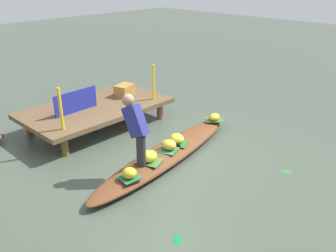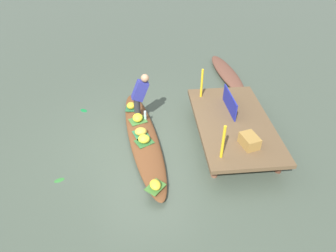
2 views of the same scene
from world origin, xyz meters
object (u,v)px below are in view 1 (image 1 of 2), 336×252
Objects in this scene: banana_bunch_4 at (169,145)px; water_bottle at (139,153)px; banana_bunch_0 at (214,117)px; banana_bunch_3 at (129,173)px; market_banner at (76,101)px; vendor_person at (136,126)px; produce_crate at (124,90)px; banana_bunch_2 at (177,139)px; banana_bunch_1 at (149,156)px; vendor_boat at (167,153)px.

banana_bunch_4 is 0.65m from water_bottle.
banana_bunch_4 is (-1.71, -0.25, 0.02)m from banana_bunch_0.
market_banner is at bearing 74.57° from banana_bunch_3.
banana_bunch_3 is at bearing -146.47° from vendor_person.
banana_bunch_3 is 0.53× the size of produce_crate.
water_bottle is (0.12, 0.10, -0.57)m from vendor_person.
banana_bunch_3 is 3.35m from produce_crate.
banana_bunch_4 is 0.96m from vendor_person.
banana_bunch_0 is 1.73m from banana_bunch_4.
vendor_person reaches higher than banana_bunch_2.
banana_bunch_2 is at bearing 8.80° from banana_bunch_1.
market_banner is (0.29, 2.24, -0.20)m from vendor_person.
vendor_person is 1.18× the size of market_banner.
banana_bunch_0 is 0.63× the size of produce_crate.
produce_crate is (0.93, 2.32, 0.51)m from vendor_boat.
banana_bunch_3 is 0.96× the size of water_bottle.
banana_bunch_1 reaches higher than banana_bunch_2.
vendor_boat is at bearing -173.40° from banana_bunch_0.
banana_bunch_0 is at bearing -69.89° from produce_crate.
vendor_boat is 1.72m from banana_bunch_0.
banana_bunch_1 is 0.25× the size of vendor_person.
banana_bunch_3 is 1.18m from banana_bunch_4.
water_bottle reaches higher than banana_bunch_4.
banana_bunch_3 is at bearing -168.44° from banana_bunch_4.
vendor_boat is 3.34× the size of vendor_person.
water_bottle is (-0.06, 0.20, 0.02)m from banana_bunch_1.
banana_bunch_4 is 2.56m from produce_crate.
banana_bunch_1 is 0.57m from banana_bunch_4.
banana_bunch_4 is 0.28× the size of market_banner.
banana_bunch_0 is 2.35m from water_bottle.
produce_crate is at bearing 59.74° from vendor_boat.
banana_bunch_3 is 0.19× the size of vendor_person.
banana_bunch_4 reaches higher than banana_bunch_0.
vendor_person reaches higher than banana_bunch_3.
banana_bunch_3 is 0.77m from vendor_person.
banana_bunch_1 is at bearing -27.83° from vendor_person.
banana_bunch_3 is (-1.17, -0.29, 0.20)m from vendor_boat.
banana_bunch_0 is 2.28m from produce_crate.
banana_bunch_1 is 1.24× the size of water_bottle.
market_banner reaches higher than banana_bunch_1.
water_bottle is 2.74m from produce_crate.
produce_crate reaches higher than banana_bunch_3.
banana_bunch_2 is 0.92m from water_bottle.
banana_bunch_3 is at bearing -168.12° from banana_bunch_2.
water_bottle is at bearing 168.33° from banana_bunch_4.
vendor_boat is at bearing 1.42° from vendor_person.
banana_bunch_1 is 2.88m from produce_crate.
market_banner is at bearing 136.98° from banana_bunch_0.
water_bottle is (-0.64, 0.08, 0.23)m from vendor_boat.
vendor_boat is 14.71× the size of banana_bunch_0.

